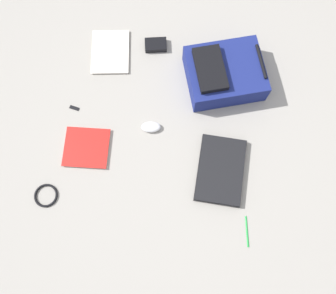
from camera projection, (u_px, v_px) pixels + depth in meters
The scene contains 10 objects.
ground_plane at pixel (164, 140), 1.89m from camera, with size 3.85×3.85×0.00m, color gray.
backpack at pixel (224, 73), 1.92m from camera, with size 0.42×0.47×0.16m.
laptop at pixel (221, 170), 1.83m from camera, with size 0.35×0.23×0.03m.
book_blue at pixel (87, 148), 1.87m from camera, with size 0.23×0.24×0.02m.
book_manual at pixel (110, 52), 2.03m from camera, with size 0.29×0.24×0.01m.
computer_mouse at pixel (151, 127), 1.90m from camera, with size 0.06×0.10×0.03m, color silver.
cable_coil at pixel (46, 196), 1.81m from camera, with size 0.12×0.12×0.01m, color black.
power_brick at pixel (156, 45), 2.03m from camera, with size 0.08×0.12×0.03m, color black.
pen_black at pixel (247, 231), 1.76m from camera, with size 0.01×0.01×0.14m, color #198C33.
usb_stick at pixel (74, 108), 1.94m from camera, with size 0.02×0.05×0.01m, color black.
Camera 1 is at (0.56, 0.10, 1.81)m, focal length 39.44 mm.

